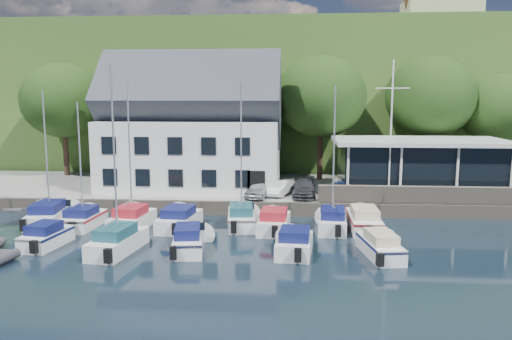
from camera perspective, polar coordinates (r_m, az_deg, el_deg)
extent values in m
plane|color=black|center=(24.99, 1.39, -11.26)|extent=(180.00, 180.00, 0.00)
cube|color=gray|center=(41.77, 2.58, -2.49)|extent=(60.00, 13.00, 1.00)
cube|color=#706659|center=(35.42, 2.27, -4.49)|extent=(60.00, 0.30, 1.00)
cube|color=#2E4E1D|center=(85.51, 3.49, 8.15)|extent=(160.00, 75.00, 16.00)
cube|color=olive|center=(94.07, 8.61, 13.07)|extent=(50.00, 30.00, 0.30)
cube|color=#706659|center=(37.18, 21.15, -2.70)|extent=(18.00, 0.50, 1.20)
imported|color=silver|center=(37.00, 0.40, -2.16)|extent=(2.31, 3.85, 1.23)
imported|color=white|center=(37.73, 2.78, -2.07)|extent=(2.14, 3.48, 1.08)
imported|color=#2F3034|center=(37.41, 5.56, -2.08)|extent=(1.92, 4.32, 1.23)
imported|color=#2D4D89|center=(37.59, 9.78, -2.15)|extent=(2.13, 3.67, 1.18)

